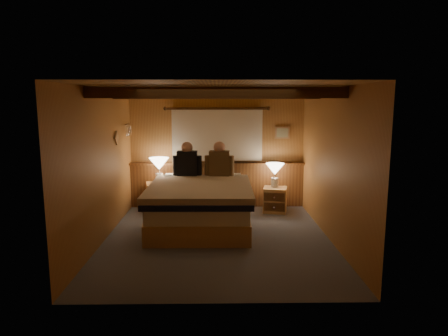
{
  "coord_description": "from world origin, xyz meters",
  "views": [
    {
      "loc": [
        0.01,
        -6.17,
        2.18
      ],
      "look_at": [
        0.11,
        0.4,
        1.09
      ],
      "focal_mm": 32.0,
      "sensor_mm": 36.0,
      "label": 1
    }
  ],
  "objects_px": {
    "person_left": "(187,162)",
    "duffel_bag": "(163,205)",
    "nightstand_right": "(275,200)",
    "person_right": "(219,162)",
    "lamp_right": "(275,171)",
    "lamp_left": "(159,165)",
    "nightstand_left": "(160,197)",
    "bed": "(201,204)"
  },
  "relations": [
    {
      "from": "nightstand_left",
      "to": "lamp_left",
      "type": "distance_m",
      "value": 0.64
    },
    {
      "from": "lamp_left",
      "to": "lamp_right",
      "type": "relative_size",
      "value": 1.08
    },
    {
      "from": "nightstand_left",
      "to": "lamp_left",
      "type": "height_order",
      "value": "lamp_left"
    },
    {
      "from": "nightstand_left",
      "to": "person_left",
      "type": "bearing_deg",
      "value": -34.24
    },
    {
      "from": "lamp_right",
      "to": "duffel_bag",
      "type": "relative_size",
      "value": 0.99
    },
    {
      "from": "nightstand_right",
      "to": "lamp_right",
      "type": "height_order",
      "value": "lamp_right"
    },
    {
      "from": "person_right",
      "to": "duffel_bag",
      "type": "xyz_separation_m",
      "value": [
        -1.13,
        0.13,
        -0.89
      ]
    },
    {
      "from": "lamp_right",
      "to": "lamp_left",
      "type": "bearing_deg",
      "value": 177.68
    },
    {
      "from": "bed",
      "to": "lamp_right",
      "type": "relative_size",
      "value": 4.76
    },
    {
      "from": "bed",
      "to": "nightstand_left",
      "type": "relative_size",
      "value": 3.8
    },
    {
      "from": "duffel_bag",
      "to": "lamp_left",
      "type": "bearing_deg",
      "value": 125.53
    },
    {
      "from": "person_left",
      "to": "duffel_bag",
      "type": "relative_size",
      "value": 1.42
    },
    {
      "from": "nightstand_left",
      "to": "person_left",
      "type": "xyz_separation_m",
      "value": [
        0.58,
        -0.24,
        0.75
      ]
    },
    {
      "from": "nightstand_left",
      "to": "lamp_left",
      "type": "xyz_separation_m",
      "value": [
        0.0,
        -0.01,
        0.64
      ]
    },
    {
      "from": "lamp_right",
      "to": "person_right",
      "type": "relative_size",
      "value": 0.69
    },
    {
      "from": "person_left",
      "to": "duffel_bag",
      "type": "xyz_separation_m",
      "value": [
        -0.5,
        0.1,
        -0.89
      ]
    },
    {
      "from": "nightstand_right",
      "to": "duffel_bag",
      "type": "xyz_separation_m",
      "value": [
        -2.24,
        0.02,
        -0.1
      ]
    },
    {
      "from": "bed",
      "to": "duffel_bag",
      "type": "relative_size",
      "value": 4.73
    },
    {
      "from": "nightstand_right",
      "to": "lamp_right",
      "type": "relative_size",
      "value": 1.1
    },
    {
      "from": "lamp_right",
      "to": "person_right",
      "type": "xyz_separation_m",
      "value": [
        -1.11,
        -0.17,
        0.21
      ]
    },
    {
      "from": "lamp_right",
      "to": "bed",
      "type": "bearing_deg",
      "value": -146.02
    },
    {
      "from": "lamp_right",
      "to": "person_right",
      "type": "bearing_deg",
      "value": -171.43
    },
    {
      "from": "lamp_right",
      "to": "duffel_bag",
      "type": "height_order",
      "value": "lamp_right"
    },
    {
      "from": "bed",
      "to": "lamp_left",
      "type": "bearing_deg",
      "value": 129.98
    },
    {
      "from": "lamp_left",
      "to": "person_right",
      "type": "bearing_deg",
      "value": -12.19
    },
    {
      "from": "nightstand_left",
      "to": "duffel_bag",
      "type": "height_order",
      "value": "nightstand_left"
    },
    {
      "from": "lamp_left",
      "to": "person_left",
      "type": "bearing_deg",
      "value": -21.2
    },
    {
      "from": "bed",
      "to": "duffel_bag",
      "type": "xyz_separation_m",
      "value": [
        -0.79,
        0.94,
        -0.26
      ]
    },
    {
      "from": "nightstand_left",
      "to": "nightstand_right",
      "type": "distance_m",
      "value": 2.33
    },
    {
      "from": "nightstand_left",
      "to": "person_left",
      "type": "relative_size",
      "value": 0.87
    },
    {
      "from": "nightstand_right",
      "to": "person_right",
      "type": "distance_m",
      "value": 1.37
    },
    {
      "from": "lamp_left",
      "to": "lamp_right",
      "type": "height_order",
      "value": "lamp_left"
    },
    {
      "from": "lamp_right",
      "to": "duffel_bag",
      "type": "distance_m",
      "value": 2.34
    },
    {
      "from": "person_left",
      "to": "lamp_right",
      "type": "bearing_deg",
      "value": 5.91
    },
    {
      "from": "nightstand_right",
      "to": "nightstand_left",
      "type": "bearing_deg",
      "value": -171.94
    },
    {
      "from": "person_right",
      "to": "bed",
      "type": "bearing_deg",
      "value": -108.29
    },
    {
      "from": "nightstand_left",
      "to": "person_right",
      "type": "bearing_deg",
      "value": -24.77
    },
    {
      "from": "nightstand_left",
      "to": "lamp_right",
      "type": "height_order",
      "value": "lamp_right"
    },
    {
      "from": "bed",
      "to": "nightstand_right",
      "type": "relative_size",
      "value": 4.33
    },
    {
      "from": "nightstand_right",
      "to": "lamp_left",
      "type": "xyz_separation_m",
      "value": [
        -2.32,
        0.15,
        0.68
      ]
    },
    {
      "from": "person_left",
      "to": "duffel_bag",
      "type": "bearing_deg",
      "value": 170.8
    },
    {
      "from": "bed",
      "to": "lamp_left",
      "type": "distance_m",
      "value": 1.47
    }
  ]
}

